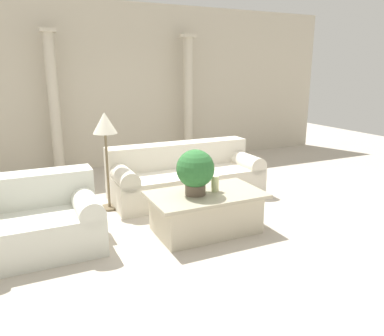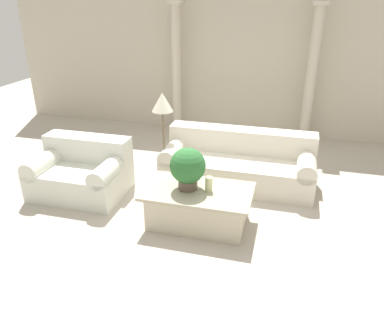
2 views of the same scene
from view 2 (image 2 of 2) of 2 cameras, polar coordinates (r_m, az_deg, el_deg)
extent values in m
plane|color=#BCB2A3|center=(5.35, 0.84, -5.70)|extent=(16.00, 16.00, 0.00)
cube|color=beige|center=(7.94, 7.10, 16.63)|extent=(10.00, 0.06, 3.20)
cube|color=beige|center=(5.90, 6.92, -0.46)|extent=(2.31, 0.96, 0.43)
cube|color=beige|center=(6.03, 7.57, 4.23)|extent=(2.31, 0.33, 0.38)
cylinder|color=beige|center=(6.00, -2.58, 2.86)|extent=(0.28, 0.96, 0.28)
cylinder|color=beige|center=(5.76, 17.08, 0.75)|extent=(0.28, 0.96, 0.28)
cube|color=silver|center=(5.81, -16.62, -1.83)|extent=(1.32, 0.96, 0.43)
cube|color=silver|center=(5.89, -15.58, 2.98)|extent=(1.32, 0.33, 0.38)
cylinder|color=silver|center=(5.98, -21.20, 1.02)|extent=(0.28, 0.96, 0.28)
cylinder|color=silver|center=(5.45, -12.24, -0.08)|extent=(0.28, 0.96, 0.28)
cube|color=beige|center=(4.86, 0.93, -6.11)|extent=(1.21, 0.72, 0.45)
cube|color=#B3A98F|center=(4.73, 0.95, -3.58)|extent=(1.37, 0.82, 0.04)
cylinder|color=brown|center=(4.73, -0.64, -2.45)|extent=(0.24, 0.24, 0.13)
sphere|color=#2D6B33|center=(4.62, -0.65, 0.35)|extent=(0.45, 0.45, 0.45)
cylinder|color=beige|center=(4.67, 2.58, -2.45)|extent=(0.09, 0.09, 0.19)
cylinder|color=brown|center=(6.25, -4.17, -0.84)|extent=(0.26, 0.26, 0.03)
cylinder|color=brown|center=(6.04, -4.33, 3.81)|extent=(0.04, 0.04, 1.06)
cone|color=silver|center=(5.83, -4.55, 9.98)|extent=(0.33, 0.33, 0.29)
cylinder|color=beige|center=(7.92, -2.37, 14.37)|extent=(0.20, 0.20, 2.55)
cube|color=beige|center=(7.78, -2.56, 23.85)|extent=(0.27, 0.27, 0.06)
cylinder|color=beige|center=(7.57, 17.65, 12.77)|extent=(0.20, 0.20, 2.55)
cube|color=beige|center=(7.43, 19.05, 22.59)|extent=(0.27, 0.27, 0.06)
camera|label=1|loc=(3.09, -65.98, -5.69)|focal=35.00mm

